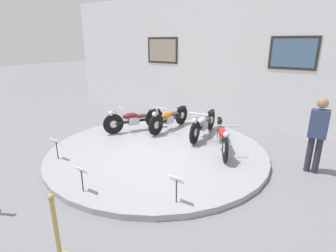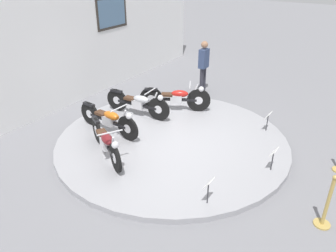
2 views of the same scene
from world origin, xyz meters
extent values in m
plane|color=slate|center=(0.00, 0.00, 0.00)|extent=(60.00, 60.00, 0.00)
cylinder|color=#99999E|center=(0.00, 0.00, 0.06)|extent=(5.56, 5.56, 0.12)
cube|color=white|center=(0.00, 3.95, 2.23)|extent=(14.00, 0.20, 4.46)
cube|color=#2D2823|center=(2.40, 3.84, 2.45)|extent=(1.40, 0.02, 1.00)
cube|color=slate|center=(2.40, 3.84, 2.45)|extent=(1.24, 0.02, 0.84)
cylinder|color=black|center=(-1.77, 0.24, 0.43)|extent=(0.36, 0.56, 0.62)
cylinder|color=silver|center=(-1.77, 0.24, 0.43)|extent=(0.16, 0.22, 0.22)
cylinder|color=black|center=(-1.09, 1.40, 0.43)|extent=(0.36, 0.56, 0.62)
cylinder|color=silver|center=(-1.09, 1.40, 0.43)|extent=(0.16, 0.22, 0.22)
cube|color=black|center=(-1.43, 0.82, 0.43)|extent=(0.69, 1.11, 0.07)
cube|color=silver|center=(-1.45, 0.79, 0.45)|extent=(0.33, 0.38, 0.24)
ellipsoid|color=maroon|center=(-1.50, 0.70, 0.61)|extent=(0.43, 0.53, 0.20)
cube|color=#472D1E|center=(-1.32, 1.01, 0.57)|extent=(0.33, 0.38, 0.07)
cube|color=black|center=(-1.09, 1.40, 0.69)|extent=(0.27, 0.36, 0.06)
cylinder|color=silver|center=(-1.70, 0.37, 0.63)|extent=(0.16, 0.24, 0.54)
cylinder|color=silver|center=(-1.64, 0.46, 0.89)|extent=(0.48, 0.30, 0.03)
sphere|color=silver|center=(-1.80, 0.19, 0.77)|extent=(0.15, 0.15, 0.15)
cylinder|color=black|center=(-0.64, 0.84, 0.44)|extent=(0.10, 0.63, 0.63)
cylinder|color=silver|center=(-0.64, 0.84, 0.44)|extent=(0.08, 0.22, 0.22)
cylinder|color=black|center=(-0.54, 2.19, 0.44)|extent=(0.10, 0.63, 0.63)
cylinder|color=silver|center=(-0.54, 2.19, 0.44)|extent=(0.08, 0.22, 0.22)
cube|color=black|center=(-0.59, 1.51, 0.44)|extent=(0.16, 1.24, 0.07)
cube|color=silver|center=(-0.59, 1.47, 0.46)|extent=(0.22, 0.33, 0.24)
ellipsoid|color=#D16619|center=(-0.60, 1.37, 0.62)|extent=(0.26, 0.50, 0.20)
cube|color=#472D1E|center=(-0.57, 1.73, 0.58)|extent=(0.22, 0.33, 0.07)
cube|color=black|center=(-0.54, 2.19, 0.70)|extent=(0.13, 0.37, 0.06)
cylinder|color=silver|center=(-0.63, 0.99, 0.64)|extent=(0.06, 0.25, 0.54)
cylinder|color=silver|center=(-0.62, 1.10, 0.90)|extent=(0.54, 0.07, 0.03)
sphere|color=silver|center=(-0.64, 0.78, 0.78)|extent=(0.15, 0.15, 0.15)
cylinder|color=black|center=(0.65, 0.84, 0.44)|extent=(0.11, 0.64, 0.64)
cylinder|color=silver|center=(0.65, 0.84, 0.44)|extent=(0.09, 0.23, 0.22)
cylinder|color=black|center=(0.53, 2.19, 0.44)|extent=(0.11, 0.64, 0.64)
cylinder|color=silver|center=(0.53, 2.19, 0.44)|extent=(0.09, 0.23, 0.22)
cube|color=black|center=(0.59, 1.51, 0.44)|extent=(0.18, 1.24, 0.07)
cube|color=silver|center=(0.59, 1.47, 0.46)|extent=(0.23, 0.34, 0.24)
ellipsoid|color=#B2B5BA|center=(0.60, 1.37, 0.62)|extent=(0.26, 0.50, 0.20)
cube|color=#472D1E|center=(0.57, 1.73, 0.58)|extent=(0.23, 0.34, 0.07)
cube|color=black|center=(0.53, 2.19, 0.72)|extent=(0.13, 0.37, 0.06)
cylinder|color=silver|center=(0.63, 0.99, 0.64)|extent=(0.07, 0.25, 0.54)
cylinder|color=silver|center=(0.62, 1.10, 0.90)|extent=(0.54, 0.08, 0.03)
sphere|color=silver|center=(0.65, 0.78, 0.78)|extent=(0.15, 0.15, 0.15)
cylinder|color=black|center=(1.75, 0.22, 0.46)|extent=(0.36, 0.61, 0.67)
cylinder|color=silver|center=(1.75, 0.22, 0.46)|extent=(0.17, 0.24, 0.23)
cylinder|color=black|center=(1.12, 1.42, 0.46)|extent=(0.36, 0.61, 0.67)
cylinder|color=silver|center=(1.12, 1.42, 0.46)|extent=(0.17, 0.24, 0.23)
cube|color=black|center=(1.43, 0.82, 0.46)|extent=(0.64, 1.13, 0.07)
cube|color=silver|center=(1.45, 0.78, 0.48)|extent=(0.33, 0.38, 0.24)
ellipsoid|color=red|center=(1.50, 0.70, 0.64)|extent=(0.42, 0.53, 0.20)
cube|color=#472D1E|center=(1.33, 1.01, 0.60)|extent=(0.33, 0.38, 0.07)
cube|color=black|center=(1.12, 1.42, 0.74)|extent=(0.26, 0.37, 0.06)
cylinder|color=silver|center=(1.68, 0.35, 0.66)|extent=(0.16, 0.24, 0.54)
cylinder|color=silver|center=(1.63, 0.45, 0.92)|extent=(0.49, 0.28, 0.03)
sphere|color=silver|center=(1.77, 0.17, 0.80)|extent=(0.15, 0.15, 0.15)
cylinder|color=#333338|center=(-1.64, -1.79, 0.33)|extent=(0.02, 0.02, 0.42)
cube|color=white|center=(-1.64, -1.79, 0.56)|extent=(0.26, 0.11, 0.15)
cylinder|color=#333338|center=(0.00, -2.43, 0.33)|extent=(0.02, 0.02, 0.42)
cube|color=white|center=(0.00, -2.43, 0.56)|extent=(0.26, 0.11, 0.15)
cylinder|color=#333338|center=(1.64, -1.79, 0.33)|extent=(0.02, 0.02, 0.42)
cube|color=white|center=(1.64, -1.79, 0.56)|extent=(0.26, 0.11, 0.15)
cylinder|color=#2D2D38|center=(3.41, 1.00, 0.41)|extent=(0.13, 0.13, 0.82)
cylinder|color=#2D2D38|center=(3.57, 1.00, 0.41)|extent=(0.13, 0.13, 0.82)
cube|color=navy|center=(3.49, 1.00, 1.13)|extent=(0.36, 0.22, 0.61)
sphere|color=#9E7051|center=(3.49, 1.00, 1.57)|extent=(0.22, 0.22, 0.22)
cylinder|color=tan|center=(-0.95, -3.62, 0.01)|extent=(0.28, 0.28, 0.03)
cylinder|color=tan|center=(-0.95, -3.62, 0.47)|extent=(0.06, 0.06, 0.95)
sphere|color=tan|center=(-0.95, -3.62, 0.98)|extent=(0.08, 0.08, 0.08)
camera|label=1|loc=(3.64, -5.18, 2.79)|focal=28.00mm
camera|label=2|loc=(-5.87, -3.70, 4.06)|focal=35.00mm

